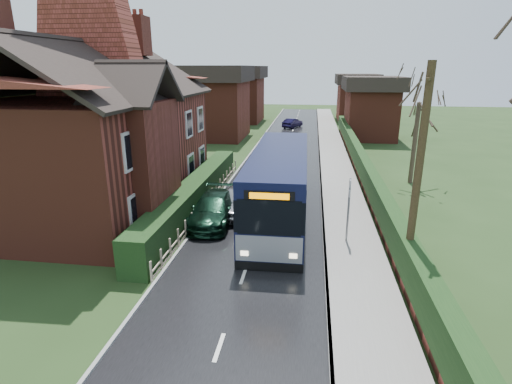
# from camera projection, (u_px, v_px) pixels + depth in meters

# --- Properties ---
(ground) EXTENTS (140.00, 140.00, 0.00)m
(ground) POSITION_uv_depth(u_px,v_px,m) (251.00, 253.00, 16.73)
(ground) COLOR #28401B
(ground) RESTS_ON ground
(road) EXTENTS (6.00, 100.00, 0.02)m
(road) POSITION_uv_depth(u_px,v_px,m) (274.00, 186.00, 26.17)
(road) COLOR black
(road) RESTS_ON ground
(pavement) EXTENTS (2.50, 100.00, 0.14)m
(pavement) POSITION_uv_depth(u_px,v_px,m) (340.00, 187.00, 25.59)
(pavement) COLOR slate
(pavement) RESTS_ON ground
(kerb_right) EXTENTS (0.12, 100.00, 0.14)m
(kerb_right) POSITION_uv_depth(u_px,v_px,m) (321.00, 187.00, 25.75)
(kerb_right) COLOR gray
(kerb_right) RESTS_ON ground
(kerb_left) EXTENTS (0.12, 100.00, 0.10)m
(kerb_left) POSITION_uv_depth(u_px,v_px,m) (229.00, 183.00, 26.56)
(kerb_left) COLOR gray
(kerb_left) RESTS_ON ground
(front_hedge) EXTENTS (1.20, 16.00, 1.60)m
(front_hedge) POSITION_uv_depth(u_px,v_px,m) (194.00, 195.00, 21.73)
(front_hedge) COLOR black
(front_hedge) RESTS_ON ground
(picket_fence) EXTENTS (0.10, 16.00, 0.90)m
(picket_fence) POSITION_uv_depth(u_px,v_px,m) (208.00, 201.00, 21.73)
(picket_fence) COLOR tan
(picket_fence) RESTS_ON ground
(right_wall_hedge) EXTENTS (0.60, 50.00, 1.80)m
(right_wall_hedge) POSITION_uv_depth(u_px,v_px,m) (366.00, 174.00, 25.11)
(right_wall_hedge) COLOR maroon
(right_wall_hedge) RESTS_ON ground
(brick_house) EXTENTS (9.30, 14.60, 10.30)m
(brick_house) POSITION_uv_depth(u_px,v_px,m) (101.00, 128.00, 21.08)
(brick_house) COLOR maroon
(brick_house) RESTS_ON ground
(bus) EXTENTS (2.82, 11.60, 3.51)m
(bus) POSITION_uv_depth(u_px,v_px,m) (279.00, 186.00, 20.06)
(bus) COLOR black
(bus) RESTS_ON ground
(car_silver) EXTENTS (2.02, 4.35, 1.44)m
(car_silver) POSITION_uv_depth(u_px,v_px,m) (236.00, 200.00, 21.05)
(car_silver) COLOR #ABACB0
(car_silver) RESTS_ON ground
(car_green) EXTENTS (2.07, 4.89, 1.41)m
(car_green) POSITION_uv_depth(u_px,v_px,m) (213.00, 209.00, 19.83)
(car_green) COLOR black
(car_green) RESTS_ON ground
(car_distant) EXTENTS (2.57, 3.79, 1.18)m
(car_distant) POSITION_uv_depth(u_px,v_px,m) (292.00, 123.00, 51.14)
(car_distant) COLOR black
(car_distant) RESTS_ON ground
(bus_stop_sign) EXTENTS (0.09, 0.45, 2.99)m
(bus_stop_sign) POSITION_uv_depth(u_px,v_px,m) (349.00, 201.00, 17.03)
(bus_stop_sign) COLOR slate
(bus_stop_sign) RESTS_ON ground
(telegraph_pole) EXTENTS (0.48, 0.93, 7.65)m
(telegraph_pole) POSITION_uv_depth(u_px,v_px,m) (417.00, 181.00, 13.09)
(telegraph_pole) COLOR #2F2515
(telegraph_pole) RESTS_ON ground
(tree_right_far) EXTENTS (3.92, 3.92, 7.58)m
(tree_right_far) POSITION_uv_depth(u_px,v_px,m) (420.00, 97.00, 25.19)
(tree_right_far) COLOR #392C21
(tree_right_far) RESTS_ON ground
(tree_house_side) EXTENTS (4.08, 4.08, 9.28)m
(tree_house_side) POSITION_uv_depth(u_px,v_px,m) (143.00, 73.00, 33.23)
(tree_house_side) COLOR #34261E
(tree_house_side) RESTS_ON ground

